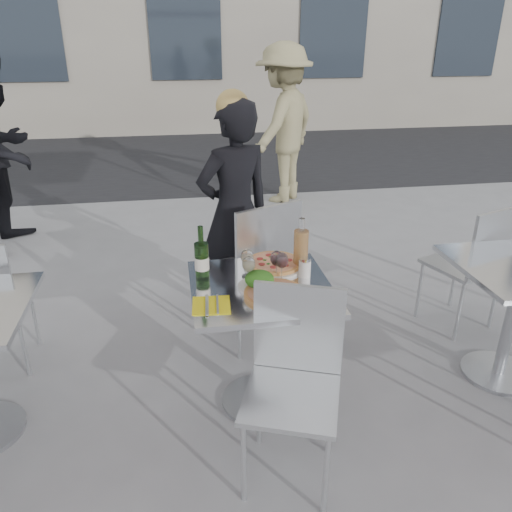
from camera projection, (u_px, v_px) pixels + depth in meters
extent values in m
plane|color=slate|center=(260.00, 401.00, 2.87)|extent=(80.00, 80.00, 0.00)
cube|color=black|center=(196.00, 155.00, 8.73)|extent=(24.00, 5.00, 0.00)
cylinder|color=#B7BABF|center=(260.00, 399.00, 2.87)|extent=(0.44, 0.44, 0.02)
cylinder|color=#B7BABF|center=(261.00, 347.00, 2.72)|extent=(0.07, 0.07, 0.72)
cube|color=silver|center=(261.00, 288.00, 2.58)|extent=(0.72, 0.72, 0.03)
cylinder|color=#B7BABF|center=(498.00, 373.00, 3.10)|extent=(0.44, 0.44, 0.02)
cylinder|color=#B7BABF|center=(510.00, 323.00, 2.95)|extent=(0.07, 0.07, 0.72)
cylinder|color=silver|center=(258.00, 286.00, 3.65)|extent=(0.03, 0.03, 0.49)
cylinder|color=silver|center=(210.00, 300.00, 3.46)|extent=(0.03, 0.03, 0.49)
cylinder|color=silver|center=(290.00, 309.00, 3.35)|extent=(0.03, 0.03, 0.49)
cylinder|color=silver|center=(239.00, 326.00, 3.16)|extent=(0.03, 0.03, 0.49)
cube|color=silver|center=(249.00, 270.00, 3.30)|extent=(0.60, 0.60, 0.03)
cube|color=silver|center=(269.00, 245.00, 3.02)|extent=(0.43, 0.21, 0.49)
cylinder|color=silver|center=(244.00, 463.00, 2.18)|extent=(0.02, 0.02, 0.45)
cylinder|color=silver|center=(326.00, 476.00, 2.11)|extent=(0.02, 0.02, 0.45)
cylinder|color=silver|center=(259.00, 408.00, 2.49)|extent=(0.02, 0.02, 0.45)
cylinder|color=silver|center=(331.00, 418.00, 2.43)|extent=(0.02, 0.02, 0.45)
cube|color=silver|center=(291.00, 399.00, 2.21)|extent=(0.54, 0.54, 0.02)
cube|color=silver|center=(298.00, 328.00, 2.30)|extent=(0.40, 0.17, 0.45)
cylinder|color=silver|center=(34.00, 317.00, 3.31)|extent=(0.02, 0.02, 0.43)
cylinder|color=silver|center=(24.00, 346.00, 3.00)|extent=(0.02, 0.02, 0.43)
cylinder|color=silver|center=(454.00, 279.00, 3.80)|extent=(0.02, 0.02, 0.45)
cylinder|color=silver|center=(419.00, 290.00, 3.64)|extent=(0.02, 0.02, 0.45)
cylinder|color=silver|center=(494.00, 299.00, 3.51)|extent=(0.02, 0.02, 0.45)
cylinder|color=silver|center=(459.00, 312.00, 3.36)|extent=(0.02, 0.02, 0.45)
cube|color=silver|center=(462.00, 265.00, 3.48)|extent=(0.53, 0.53, 0.02)
cube|color=silver|center=(494.00, 243.00, 3.22)|extent=(0.40, 0.16, 0.45)
imported|color=black|center=(235.00, 212.00, 3.52)|extent=(0.67, 0.57, 1.57)
imported|color=black|center=(1.00, 151.00, 4.73)|extent=(0.88, 1.03, 1.84)
imported|color=#968B61|center=(283.00, 125.00, 6.02)|extent=(1.31, 1.37, 1.87)
cylinder|color=tan|center=(275.00, 294.00, 2.47)|extent=(0.31, 0.31, 0.02)
cylinder|color=beige|center=(275.00, 292.00, 2.46)|extent=(0.28, 0.28, 0.00)
cylinder|color=white|center=(274.00, 265.00, 2.78)|extent=(0.34, 0.34, 0.01)
cylinder|color=tan|center=(274.00, 263.00, 2.77)|extent=(0.30, 0.30, 0.02)
cylinder|color=beige|center=(274.00, 261.00, 2.77)|extent=(0.27, 0.27, 0.00)
cylinder|color=white|center=(259.00, 286.00, 2.55)|extent=(0.22, 0.22, 0.01)
ellipsoid|color=#195E17|center=(259.00, 279.00, 2.54)|extent=(0.15, 0.15, 0.08)
sphere|color=#B21914|center=(266.00, 275.00, 2.56)|extent=(0.03, 0.03, 0.03)
cylinder|color=#254D1D|center=(202.00, 261.00, 2.60)|extent=(0.07, 0.07, 0.20)
cone|color=#254D1D|center=(201.00, 244.00, 2.56)|extent=(0.07, 0.07, 0.03)
cylinder|color=#254D1D|center=(201.00, 236.00, 2.54)|extent=(0.03, 0.03, 0.10)
cylinder|color=silver|center=(202.00, 263.00, 2.61)|extent=(0.07, 0.08, 0.07)
cylinder|color=tan|center=(301.00, 250.00, 2.72)|extent=(0.08, 0.08, 0.22)
cylinder|color=white|center=(302.00, 226.00, 2.66)|extent=(0.03, 0.03, 0.08)
cylinder|color=white|center=(305.00, 268.00, 2.65)|extent=(0.06, 0.06, 0.09)
cylinder|color=silver|center=(305.00, 259.00, 2.63)|extent=(0.06, 0.06, 0.02)
cylinder|color=white|center=(249.00, 284.00, 2.58)|extent=(0.06, 0.06, 0.00)
cylinder|color=white|center=(249.00, 276.00, 2.56)|extent=(0.01, 0.01, 0.09)
ellipsoid|color=white|center=(249.00, 264.00, 2.53)|extent=(0.07, 0.07, 0.08)
ellipsoid|color=beige|center=(249.00, 266.00, 2.54)|extent=(0.05, 0.05, 0.05)
cylinder|color=white|center=(247.00, 276.00, 2.66)|extent=(0.06, 0.06, 0.00)
cylinder|color=white|center=(247.00, 269.00, 2.65)|extent=(0.01, 0.01, 0.09)
ellipsoid|color=white|center=(247.00, 257.00, 2.62)|extent=(0.07, 0.07, 0.08)
ellipsoid|color=beige|center=(247.00, 258.00, 2.62)|extent=(0.05, 0.05, 0.05)
cylinder|color=white|center=(281.00, 280.00, 2.62)|extent=(0.06, 0.06, 0.00)
cylinder|color=white|center=(282.00, 272.00, 2.61)|extent=(0.01, 0.01, 0.09)
ellipsoid|color=white|center=(282.00, 260.00, 2.58)|extent=(0.07, 0.07, 0.08)
ellipsoid|color=#41090C|center=(282.00, 262.00, 2.58)|extent=(0.05, 0.05, 0.05)
cylinder|color=white|center=(276.00, 278.00, 2.65)|extent=(0.06, 0.06, 0.00)
cylinder|color=white|center=(276.00, 270.00, 2.63)|extent=(0.01, 0.01, 0.09)
ellipsoid|color=white|center=(277.00, 258.00, 2.60)|extent=(0.07, 0.07, 0.08)
ellipsoid|color=#41090C|center=(277.00, 260.00, 2.60)|extent=(0.05, 0.05, 0.05)
cube|color=yellow|center=(211.00, 305.00, 2.38)|extent=(0.19, 0.19, 0.00)
cube|color=#B7BABF|center=(207.00, 305.00, 2.37)|extent=(0.03, 0.20, 0.00)
cube|color=#B7BABF|center=(217.00, 304.00, 2.38)|extent=(0.02, 0.18, 0.00)
cube|color=yellow|center=(318.00, 299.00, 2.44)|extent=(0.21, 0.21, 0.00)
cube|color=#B7BABF|center=(315.00, 298.00, 2.43)|extent=(0.05, 0.20, 0.00)
cube|color=#B7BABF|center=(324.00, 297.00, 2.44)|extent=(0.04, 0.18, 0.00)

